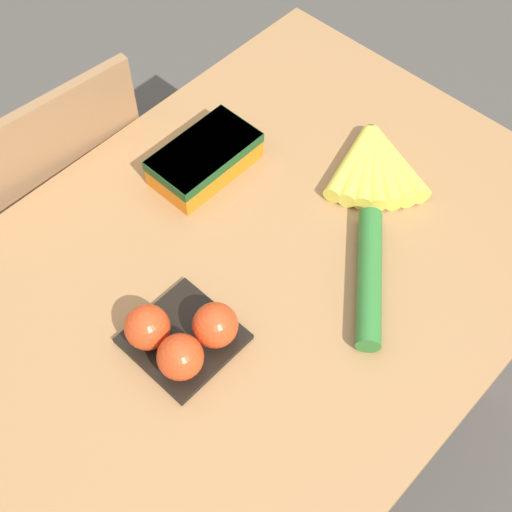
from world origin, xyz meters
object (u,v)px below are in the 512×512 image
Objects in this scene: tomato_pack at (181,337)px; cucumber_near at (369,276)px; chair at (49,214)px; banana_bunch at (374,165)px; carrot_bag at (205,157)px.

cucumber_near is (0.29, -0.13, -0.02)m from tomato_pack.
tomato_pack is (-0.10, -0.58, 0.31)m from chair.
carrot_bag is at bearing 132.51° from banana_bunch.
carrot_bag is 0.37m from cucumber_near.
chair reaches higher than tomato_pack.
carrot_bag is (0.28, 0.23, -0.00)m from tomato_pack.
chair is at bearing 116.56° from carrot_bag.
cucumber_near is (0.18, -0.71, 0.30)m from chair.
tomato_pack is at bearing 155.06° from cucumber_near.
chair is at bearing 104.40° from cucumber_near.
chair is 4.73× the size of banana_bunch.
chair is at bearing 123.58° from banana_bunch.
banana_bunch is 0.24m from cucumber_near.
tomato_pack reaches higher than banana_bunch.
chair is 3.93× the size of cucumber_near.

